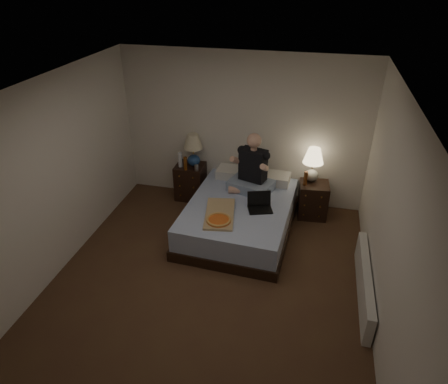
% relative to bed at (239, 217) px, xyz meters
% --- Properties ---
extents(floor, '(4.00, 4.50, 0.00)m').
position_rel_bed_xyz_m(floor, '(-0.16, -1.24, -0.25)').
color(floor, brown).
rests_on(floor, ground).
extents(ceiling, '(4.00, 4.50, 0.00)m').
position_rel_bed_xyz_m(ceiling, '(-0.16, -1.24, 2.25)').
color(ceiling, white).
rests_on(ceiling, ground).
extents(wall_back, '(4.00, 0.00, 2.50)m').
position_rel_bed_xyz_m(wall_back, '(-0.16, 1.01, 1.00)').
color(wall_back, white).
rests_on(wall_back, ground).
extents(wall_front, '(4.00, 0.00, 2.50)m').
position_rel_bed_xyz_m(wall_front, '(-0.16, -3.49, 1.00)').
color(wall_front, white).
rests_on(wall_front, ground).
extents(wall_left, '(0.00, 4.50, 2.50)m').
position_rel_bed_xyz_m(wall_left, '(-2.16, -1.24, 1.00)').
color(wall_left, white).
rests_on(wall_left, ground).
extents(wall_right, '(0.00, 4.50, 2.50)m').
position_rel_bed_xyz_m(wall_right, '(1.84, -1.24, 1.00)').
color(wall_right, white).
rests_on(wall_right, ground).
extents(bed, '(1.59, 2.06, 0.49)m').
position_rel_bed_xyz_m(bed, '(0.00, 0.00, 0.00)').
color(bed, '#5F7BBE').
rests_on(bed, floor).
extents(nightstand_left, '(0.48, 0.43, 0.62)m').
position_rel_bed_xyz_m(nightstand_left, '(-1.03, 0.80, 0.06)').
color(nightstand_left, black).
rests_on(nightstand_left, floor).
extents(nightstand_right, '(0.49, 0.45, 0.59)m').
position_rel_bed_xyz_m(nightstand_right, '(1.07, 0.68, 0.05)').
color(nightstand_right, black).
rests_on(nightstand_right, floor).
extents(lamp_left, '(0.41, 0.41, 0.56)m').
position_rel_bed_xyz_m(lamp_left, '(-0.96, 0.81, 0.65)').
color(lamp_left, navy).
rests_on(lamp_left, nightstand_left).
extents(lamp_right, '(0.34, 0.34, 0.56)m').
position_rel_bed_xyz_m(lamp_right, '(1.00, 0.77, 0.62)').
color(lamp_right, '#97968E').
rests_on(lamp_right, nightstand_right).
extents(water_bottle, '(0.07, 0.07, 0.25)m').
position_rel_bed_xyz_m(water_bottle, '(-1.17, 0.72, 0.50)').
color(water_bottle, silver).
rests_on(water_bottle, nightstand_left).
extents(soda_can, '(0.07, 0.07, 0.10)m').
position_rel_bed_xyz_m(soda_can, '(-0.86, 0.64, 0.42)').
color(soda_can, '#ABAAA6').
rests_on(soda_can, nightstand_left).
extents(beer_bottle_left, '(0.06, 0.06, 0.23)m').
position_rel_bed_xyz_m(beer_bottle_left, '(-1.04, 0.62, 0.49)').
color(beer_bottle_left, '#63320E').
rests_on(beer_bottle_left, nightstand_left).
extents(beer_bottle_right, '(0.06, 0.06, 0.23)m').
position_rel_bed_xyz_m(beer_bottle_right, '(0.91, 0.62, 0.45)').
color(beer_bottle_right, '#5C2A0D').
rests_on(beer_bottle_right, nightstand_right).
extents(person, '(0.78, 0.69, 0.93)m').
position_rel_bed_xyz_m(person, '(0.09, 0.42, 0.71)').
color(person, black).
rests_on(person, bed).
extents(laptop, '(0.41, 0.37, 0.24)m').
position_rel_bed_xyz_m(laptop, '(0.33, -0.13, 0.37)').
color(laptop, black).
rests_on(laptop, bed).
extents(pizza_box, '(0.52, 0.82, 0.08)m').
position_rel_bed_xyz_m(pizza_box, '(-0.18, -0.58, 0.29)').
color(pizza_box, tan).
rests_on(pizza_box, bed).
extents(radiator, '(0.10, 1.60, 0.40)m').
position_rel_bed_xyz_m(radiator, '(1.77, -1.02, -0.05)').
color(radiator, silver).
rests_on(radiator, floor).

